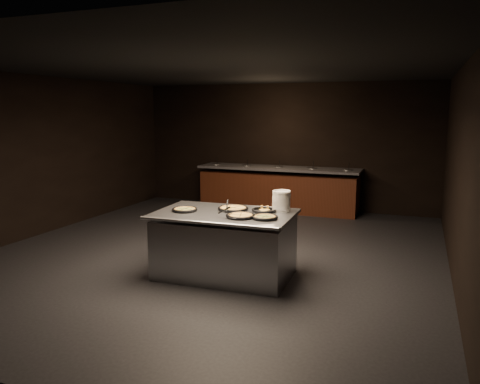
# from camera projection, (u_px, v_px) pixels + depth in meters

# --- Properties ---
(room) EXTENTS (7.02, 8.02, 2.92)m
(room) POSITION_uv_depth(u_px,v_px,m) (214.00, 163.00, 7.29)
(room) COLOR black
(room) RESTS_ON ground
(salad_bar) EXTENTS (3.70, 0.83, 1.18)m
(salad_bar) POSITION_uv_depth(u_px,v_px,m) (278.00, 192.00, 10.74)
(salad_bar) COLOR #512113
(salad_bar) RESTS_ON ground
(serving_counter) EXTENTS (1.91, 1.26, 0.90)m
(serving_counter) POSITION_uv_depth(u_px,v_px,m) (225.00, 245.00, 6.45)
(serving_counter) COLOR #A8ABAF
(serving_counter) RESTS_ON ground
(plate_stack) EXTENTS (0.25, 0.25, 0.28)m
(plate_stack) POSITION_uv_depth(u_px,v_px,m) (281.00, 201.00, 6.43)
(plate_stack) COLOR silver
(plate_stack) RESTS_ON serving_counter
(pan_veggie_whole) EXTENTS (0.36, 0.36, 0.04)m
(pan_veggie_whole) POSITION_uv_depth(u_px,v_px,m) (185.00, 209.00, 6.46)
(pan_veggie_whole) COLOR black
(pan_veggie_whole) RESTS_ON serving_counter
(pan_cheese_whole) EXTENTS (0.43, 0.43, 0.04)m
(pan_cheese_whole) POSITION_uv_depth(u_px,v_px,m) (233.00, 208.00, 6.53)
(pan_cheese_whole) COLOR black
(pan_cheese_whole) RESTS_ON serving_counter
(pan_cheese_slices_a) EXTENTS (0.34, 0.34, 0.04)m
(pan_cheese_slices_a) POSITION_uv_depth(u_px,v_px,m) (264.00, 210.00, 6.41)
(pan_cheese_slices_a) COLOR black
(pan_cheese_slices_a) RESTS_ON serving_counter
(pan_cheese_slices_b) EXTENTS (0.39, 0.39, 0.04)m
(pan_cheese_slices_b) POSITION_uv_depth(u_px,v_px,m) (241.00, 216.00, 6.07)
(pan_cheese_slices_b) COLOR black
(pan_cheese_slices_b) RESTS_ON serving_counter
(pan_veggie_slices) EXTENTS (0.34, 0.34, 0.04)m
(pan_veggie_slices) POSITION_uv_depth(u_px,v_px,m) (265.00, 217.00, 5.99)
(pan_veggie_slices) COLOR black
(pan_veggie_slices) RESTS_ON serving_counter
(server_left) EXTENTS (0.18, 0.31, 0.16)m
(server_left) POSITION_uv_depth(u_px,v_px,m) (227.00, 207.00, 6.37)
(server_left) COLOR #A8ABAF
(server_left) RESTS_ON serving_counter
(server_right) EXTENTS (0.32, 0.14, 0.15)m
(server_right) POSITION_uv_depth(u_px,v_px,m) (227.00, 213.00, 5.99)
(server_right) COLOR #A8ABAF
(server_right) RESTS_ON serving_counter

